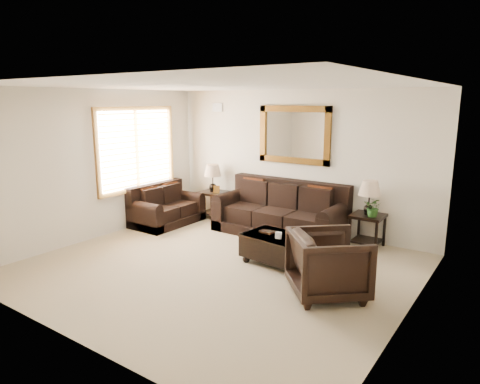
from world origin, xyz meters
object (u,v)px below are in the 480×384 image
Objects in this scene: coffee_table at (284,248)px; armchair at (328,261)px; loveseat at (165,209)px; end_table_left at (213,183)px; sofa at (281,215)px; end_table_right at (369,204)px.

coffee_table is 1.17m from armchair.
armchair is (4.12, -1.22, 0.17)m from loveseat.
end_table_left reaches higher than coffee_table.
loveseat is 1.24× the size of end_table_left.
loveseat is 3.19m from coffee_table.
sofa is 1.69× the size of loveseat.
armchair reaches higher than loveseat.
armchair is (1.81, -1.97, 0.10)m from sofa.
sofa reaches higher than loveseat.
end_table_left is 3.06m from coffee_table.
armchair is (3.59, -2.15, -0.29)m from end_table_left.
sofa is at bearing -5.66° from end_table_left.
loveseat is 1.55× the size of armchair.
end_table_left is at bearing -29.74° from loveseat.
armchair is at bearing -24.90° from coffee_table.
end_table_right is at bearing 70.02° from coffee_table.
sofa is at bearing -72.03° from loveseat.
sofa is 1.79× the size of coffee_table.
coffee_table is (-0.78, -1.54, -0.49)m from end_table_right.
loveseat is (-2.30, -0.75, -0.06)m from sofa.
end_table_right is at bearing 6.21° from sofa.
end_table_right is 2.18m from armchair.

